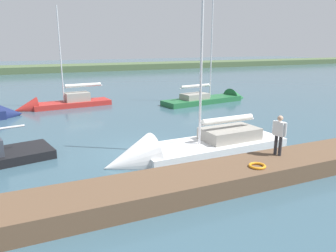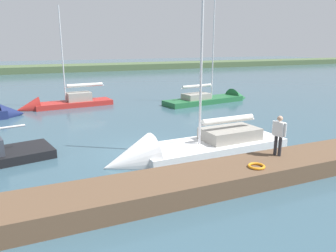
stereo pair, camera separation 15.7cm
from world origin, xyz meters
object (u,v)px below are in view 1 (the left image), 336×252
Objects in this scene: sailboat_mid_channel at (181,153)px; person_on_dock at (279,132)px; sailboat_near_dock at (214,100)px; life_ring_buoy at (257,166)px; sailboat_far_left at (57,106)px.

sailboat_mid_channel is 6.63× the size of person_on_dock.
person_on_dock is (6.77, 15.76, 1.61)m from sailboat_near_dock.
life_ring_buoy is 4.32m from sailboat_mid_channel.
sailboat_far_left is (5.42, -19.40, -0.59)m from life_ring_buoy.
sailboat_far_left is at bearing -77.27° from sailboat_mid_channel.
person_on_dock is (-2.90, 3.33, 1.57)m from sailboat_mid_channel.
sailboat_mid_channel is (-4.21, 15.30, -0.04)m from sailboat_far_left.
life_ring_buoy is at bearing 103.88° from sailboat_mid_channel.
life_ring_buoy is 0.06× the size of sailboat_near_dock.
sailboat_mid_channel is (1.22, -4.10, -0.63)m from life_ring_buoy.
sailboat_mid_channel reaches higher than life_ring_buoy.
life_ring_buoy is at bearing -170.29° from person_on_dock.
sailboat_far_left is at bearing -74.38° from life_ring_buoy.
sailboat_near_dock is at bearing 162.65° from sailboat_far_left.
life_ring_buoy is 0.07× the size of sailboat_far_left.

